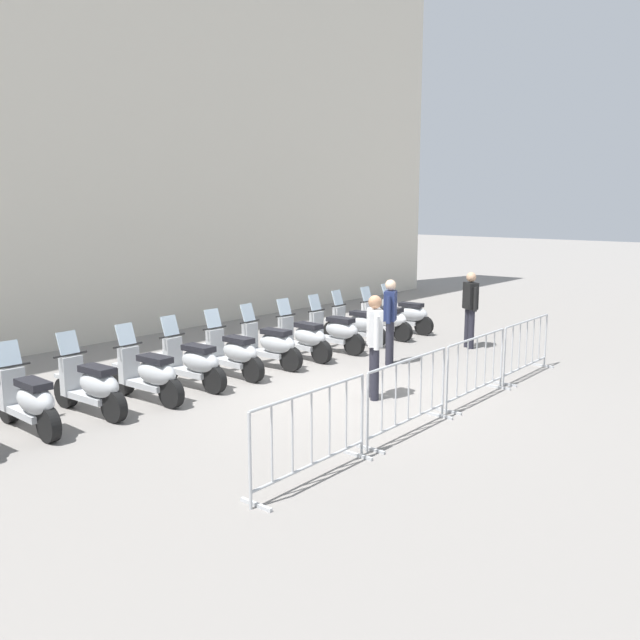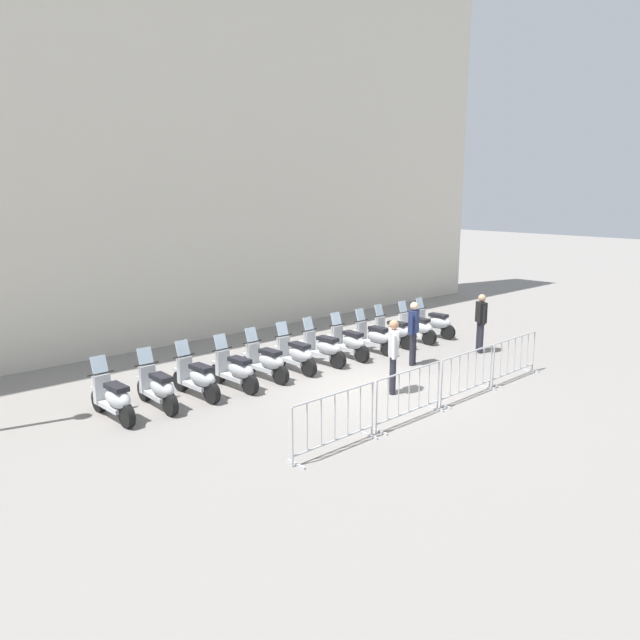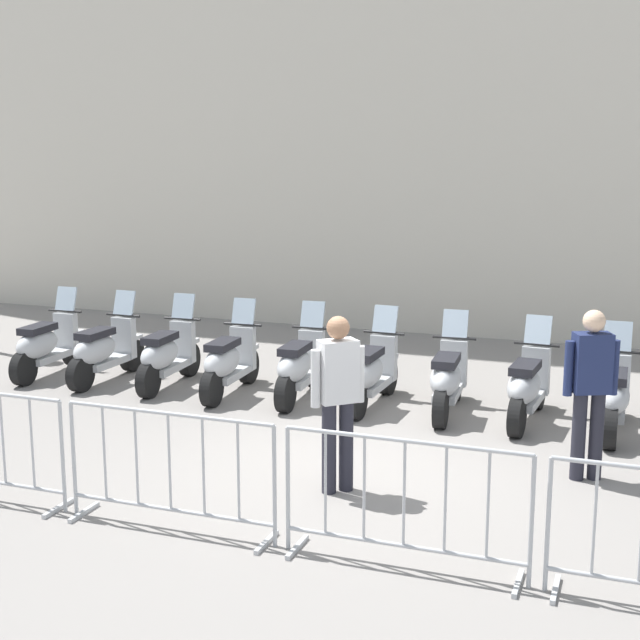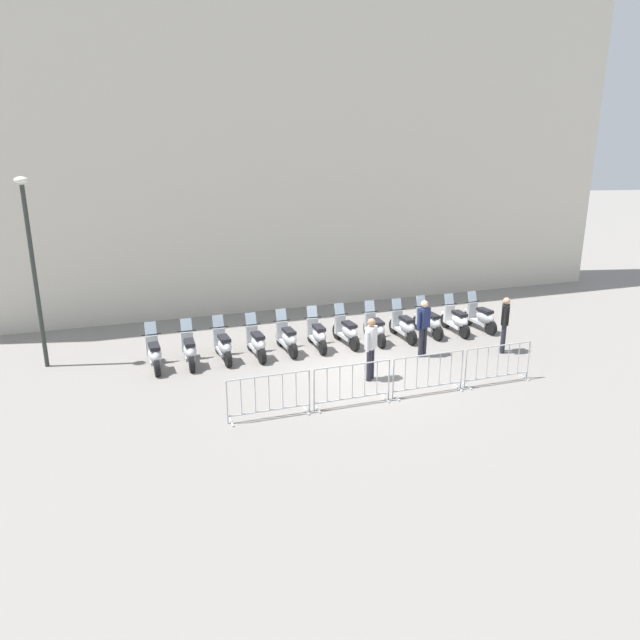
{
  "view_description": "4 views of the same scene",
  "coord_description": "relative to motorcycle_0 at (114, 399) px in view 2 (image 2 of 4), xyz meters",
  "views": [
    {
      "loc": [
        -6.98,
        -8.09,
        3.06
      ],
      "look_at": [
        1.0,
        1.95,
        0.91
      ],
      "focal_mm": 36.2,
      "sensor_mm": 36.0,
      "label": 1
    },
    {
      "loc": [
        -7.82,
        -10.61,
        4.34
      ],
      "look_at": [
        -0.19,
        2.15,
        1.29
      ],
      "focal_mm": 32.33,
      "sensor_mm": 36.0,
      "label": 2
    },
    {
      "loc": [
        4.36,
        -7.55,
        3.27
      ],
      "look_at": [
        -1.75,
        2.15,
        1.06
      ],
      "focal_mm": 49.97,
      "sensor_mm": 36.0,
      "label": 3
    },
    {
      "loc": [
        -3.14,
        -15.16,
        6.18
      ],
      "look_at": [
        -0.92,
        1.69,
        1.06
      ],
      "focal_mm": 33.24,
      "sensor_mm": 36.0,
      "label": 4
    }
  ],
  "objects": [
    {
      "name": "ground_plane",
      "position": [
        5.73,
        -1.0,
        -0.45
      ],
      "size": [
        120.0,
        120.0,
        0.0
      ],
      "primitive_type": "plane",
      "color": "gray"
    },
    {
      "name": "building_facade",
      "position": [
        4.02,
        7.07,
        6.75
      ],
      "size": [
        27.89,
        8.16,
        14.42
      ],
      "primitive_type": "cube",
      "rotation": [
        0.0,
        0.0,
        0.21
      ],
      "color": "beige",
      "rests_on": "ground"
    },
    {
      "name": "motorcycle_0",
      "position": [
        0.0,
        0.0,
        0.0
      ],
      "size": [
        0.72,
        1.7,
        1.24
      ],
      "color": "black",
      "rests_on": "ground"
    },
    {
      "name": "motorcycle_1",
      "position": [
        0.96,
        0.2,
        0.0
      ],
      "size": [
        0.66,
        1.72,
        1.24
      ],
      "color": "black",
      "rests_on": "ground"
    },
    {
      "name": "motorcycle_2",
      "position": [
        1.91,
        0.46,
        0.0
      ],
      "size": [
        0.74,
        1.7,
        1.24
      ],
      "color": "black",
      "rests_on": "ground"
    },
    {
      "name": "motorcycle_3",
      "position": [
        2.89,
        0.59,
        0.0
      ],
      "size": [
        0.73,
        1.7,
        1.24
      ],
      "color": "black",
      "rests_on": "ground"
    },
    {
      "name": "motorcycle_4",
      "position": [
        3.83,
        0.89,
        0.0
      ],
      "size": [
        0.73,
        1.7,
        1.24
      ],
      "color": "black",
      "rests_on": "ground"
    },
    {
      "name": "motorcycle_5",
      "position": [
        4.78,
        1.11,
        0.0
      ],
      "size": [
        0.65,
        1.72,
        1.24
      ],
      "color": "black",
      "rests_on": "ground"
    },
    {
      "name": "motorcycle_6",
      "position": [
        5.74,
        1.33,
        0.0
      ],
      "size": [
        0.76,
        1.69,
        1.24
      ],
      "color": "black",
      "rests_on": "ground"
    },
    {
      "name": "motorcycle_7",
      "position": [
        6.7,
        1.5,
        0.0
      ],
      "size": [
        0.62,
        1.72,
        1.24
      ],
      "color": "black",
      "rests_on": "ground"
    },
    {
      "name": "motorcycle_8",
      "position": [
        7.68,
        1.64,
        0.0
      ],
      "size": [
        0.7,
        1.71,
        1.24
      ],
      "color": "black",
      "rests_on": "ground"
    },
    {
      "name": "motorcycle_9",
      "position": [
        8.62,
        1.95,
        0.0
      ],
      "size": [
        0.74,
        1.7,
        1.24
      ],
      "color": "black",
      "rests_on": "ground"
    },
    {
      "name": "motorcycle_10",
      "position": [
        9.6,
        2.05,
        0.0
      ],
      "size": [
        0.66,
        1.72,
        1.24
      ],
      "color": "black",
      "rests_on": "ground"
    },
    {
      "name": "motorcycle_11",
      "position": [
        10.56,
        2.28,
        0.0
      ],
      "size": [
        0.75,
        1.69,
        1.24
      ],
      "color": "black",
      "rests_on": "ground"
    },
    {
      "name": "barrier_segment_0",
      "position": [
        3.06,
        -3.5,
        0.07
      ],
      "size": [
        1.96,
        0.81,
        1.07
      ],
      "color": "#B2B5B7",
      "rests_on": "ground"
    },
    {
      "name": "barrier_segment_1",
      "position": [
        5.1,
        -3.07,
        0.07
      ],
      "size": [
        1.96,
        0.81,
        1.07
      ],
      "color": "#B2B5B7",
      "rests_on": "ground"
    },
    {
      "name": "barrier_segment_2",
      "position": [
        7.14,
        -2.63,
        0.07
      ],
      "size": [
        1.96,
        0.81,
        1.07
      ],
      "color": "#B2B5B7",
      "rests_on": "ground"
    },
    {
      "name": "barrier_segment_3",
      "position": [
        9.18,
        -2.2,
        0.07
      ],
      "size": [
        1.96,
        0.81,
        1.07
      ],
      "color": "#B2B5B7",
      "rests_on": "ground"
    },
    {
      "name": "officer_near_row_end",
      "position": [
        10.36,
        0.08,
        0.53
      ],
      "size": [
        0.35,
        0.51,
        1.73
      ],
      "color": "#23232D",
      "rests_on": "ground"
    },
    {
      "name": "officer_mid_plaza",
      "position": [
        7.82,
        0.07,
        0.53
      ],
      "size": [
        0.46,
        0.39,
        1.73
      ],
      "color": "#23232D",
      "rests_on": "ground"
    },
    {
      "name": "officer_by_barriers",
      "position": [
        5.88,
        -1.54,
        0.53
      ],
      "size": [
        0.39,
        0.47,
        1.73
      ],
      "color": "#23232D",
      "rests_on": "ground"
    }
  ]
}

